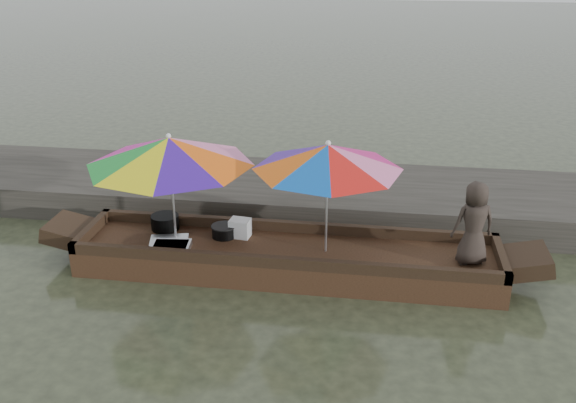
# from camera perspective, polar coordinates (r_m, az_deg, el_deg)

# --- Properties ---
(water) EXTENTS (80.00, 80.00, 0.00)m
(water) POSITION_cam_1_polar(r_m,az_deg,el_deg) (8.90, -0.10, -6.20)
(water) COLOR #2E3222
(water) RESTS_ON ground
(dock) EXTENTS (22.00, 2.20, 0.50)m
(dock) POSITION_cam_1_polar(r_m,az_deg,el_deg) (10.76, 1.65, 0.58)
(dock) COLOR #2D2B26
(dock) RESTS_ON ground
(boat_hull) EXTENTS (5.72, 1.20, 0.35)m
(boat_hull) POSITION_cam_1_polar(r_m,az_deg,el_deg) (8.81, -0.10, -5.20)
(boat_hull) COLOR black
(boat_hull) RESTS_ON water
(cooking_pot) EXTENTS (0.40, 0.40, 0.21)m
(cooking_pot) POSITION_cam_1_polar(r_m,az_deg,el_deg) (9.42, -10.87, -1.81)
(cooking_pot) COLOR black
(cooking_pot) RESTS_ON boat_hull
(tray_crayfish) EXTENTS (0.55, 0.42, 0.09)m
(tray_crayfish) POSITION_cam_1_polar(r_m,az_deg,el_deg) (8.82, -10.36, -3.99)
(tray_crayfish) COLOR silver
(tray_crayfish) RESTS_ON boat_hull
(tray_scallop) EXTENTS (0.59, 0.47, 0.06)m
(tray_scallop) POSITION_cam_1_polar(r_m,az_deg,el_deg) (9.01, -10.51, -3.50)
(tray_scallop) COLOR silver
(tray_scallop) RESTS_ON boat_hull
(charcoal_grill) EXTENTS (0.33, 0.33, 0.16)m
(charcoal_grill) POSITION_cam_1_polar(r_m,az_deg,el_deg) (9.07, -5.73, -2.68)
(charcoal_grill) COLOR black
(charcoal_grill) RESTS_ON boat_hull
(supply_bag) EXTENTS (0.30, 0.25, 0.26)m
(supply_bag) POSITION_cam_1_polar(r_m,az_deg,el_deg) (9.04, -4.27, -2.36)
(supply_bag) COLOR silver
(supply_bag) RESTS_ON boat_hull
(vendor) EXTENTS (0.63, 0.50, 1.12)m
(vendor) POSITION_cam_1_polar(r_m,az_deg,el_deg) (8.47, 16.20, -1.86)
(vendor) COLOR #302722
(vendor) RESTS_ON boat_hull
(umbrella_bow) EXTENTS (2.52, 2.52, 1.55)m
(umbrella_bow) POSITION_cam_1_polar(r_m,az_deg,el_deg) (8.77, -10.25, 1.08)
(umbrella_bow) COLOR pink
(umbrella_bow) RESTS_ON boat_hull
(umbrella_stern) EXTENTS (2.19, 2.19, 1.55)m
(umbrella_stern) POSITION_cam_1_polar(r_m,az_deg,el_deg) (8.36, 3.47, 0.32)
(umbrella_stern) COLOR #E5147B
(umbrella_stern) RESTS_ON boat_hull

